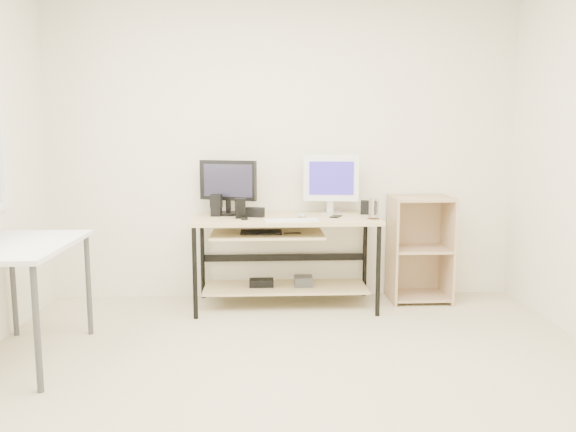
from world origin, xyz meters
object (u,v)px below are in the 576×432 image
(black_monitor, at_px, (228,184))
(audio_controller, at_px, (240,208))
(white_imac, at_px, (331,180))
(shelf_unit, at_px, (418,248))
(side_table, at_px, (20,256))
(desk, at_px, (282,243))

(black_monitor, xyz_separation_m, audio_controller, (0.11, -0.21, -0.18))
(black_monitor, relative_size, white_imac, 0.96)
(shelf_unit, relative_size, audio_controller, 5.63)
(audio_controller, bearing_deg, black_monitor, 106.74)
(shelf_unit, relative_size, black_monitor, 1.87)
(side_table, distance_m, shelf_unit, 3.09)
(side_table, xyz_separation_m, audio_controller, (1.31, 1.00, 0.16))
(desk, xyz_separation_m, white_imac, (0.42, 0.20, 0.50))
(white_imac, bearing_deg, side_table, -142.62)
(white_imac, bearing_deg, desk, -148.71)
(desk, height_order, side_table, same)
(side_table, relative_size, black_monitor, 2.08)
(black_monitor, relative_size, audio_controller, 3.01)
(side_table, distance_m, black_monitor, 1.74)
(side_table, height_order, black_monitor, black_monitor)
(side_table, relative_size, shelf_unit, 1.11)
(audio_controller, bearing_deg, side_table, -152.91)
(audio_controller, bearing_deg, desk, -0.14)
(desk, bearing_deg, shelf_unit, 7.77)
(audio_controller, bearing_deg, white_imac, 8.52)
(desk, xyz_separation_m, shelf_unit, (1.18, 0.16, -0.09))
(desk, xyz_separation_m, black_monitor, (-0.45, 0.15, 0.47))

